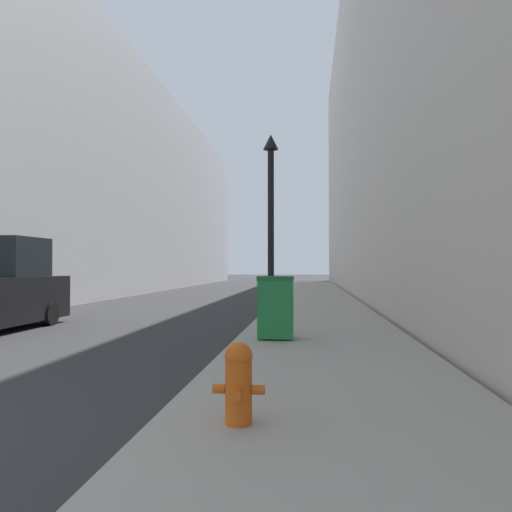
% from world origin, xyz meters
% --- Properties ---
extents(sidewalk_right, '(3.69, 60.00, 0.13)m').
position_xyz_m(sidewalk_right, '(5.75, 18.00, 0.06)').
color(sidewalk_right, '#9E998E').
rests_on(sidewalk_right, ground).
extents(building_left_glass, '(12.00, 60.00, 13.82)m').
position_xyz_m(building_left_glass, '(-10.33, 26.00, 6.91)').
color(building_left_glass, '#BCBCC1').
rests_on(building_left_glass, ground).
extents(building_right_stone, '(12.00, 60.00, 21.35)m').
position_xyz_m(building_right_stone, '(13.69, 26.00, 10.68)').
color(building_right_stone, beige).
rests_on(building_right_stone, ground).
extents(fire_hydrant, '(0.50, 0.38, 0.78)m').
position_xyz_m(fire_hydrant, '(4.77, 1.80, 0.54)').
color(fire_hydrant, '#D15614').
rests_on(fire_hydrant, sidewalk_right).
extents(trash_bin, '(0.74, 0.61, 1.30)m').
position_xyz_m(trash_bin, '(4.74, 7.39, 0.79)').
color(trash_bin, '#1E7538').
rests_on(trash_bin, sidewalk_right).
extents(lamppost, '(0.41, 0.41, 5.06)m').
position_xyz_m(lamppost, '(4.41, 10.41, 2.96)').
color(lamppost, black).
rests_on(lamppost, sidewalk_right).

